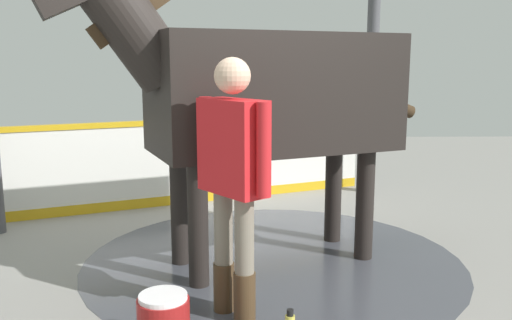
{
  "coord_description": "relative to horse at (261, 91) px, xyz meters",
  "views": [
    {
      "loc": [
        -4.52,
        -0.02,
        1.75
      ],
      "look_at": [
        -0.45,
        -0.1,
        1.0
      ],
      "focal_mm": 38.23,
      "sensor_mm": 36.0,
      "label": 1
    }
  ],
  "objects": [
    {
      "name": "roof_post_far",
      "position": [
        2.61,
        -1.52,
        -0.1
      ],
      "size": [
        0.16,
        0.16,
        2.78
      ],
      "primitive_type": "cylinder",
      "color": "#4C4C51",
      "rests_on": "ground"
    },
    {
      "name": "horse",
      "position": [
        0.0,
        0.0,
        0.0
      ],
      "size": [
        1.69,
        3.21,
        2.58
      ],
      "rotation": [
        0.0,
        0.0,
        1.96
      ],
      "color": "black",
      "rests_on": "ground"
    },
    {
      "name": "handler",
      "position": [
        -1.03,
        0.21,
        -0.46
      ],
      "size": [
        0.56,
        0.5,
        1.77
      ],
      "rotation": [
        0.0,
        0.0,
        5.4
      ],
      "color": "#47331E",
      "rests_on": "ground"
    },
    {
      "name": "wet_patch",
      "position": [
        0.05,
        -0.11,
        -1.49
      ],
      "size": [
        3.33,
        3.33,
        0.0
      ],
      "primitive_type": "cylinder",
      "color": "#42444C",
      "rests_on": "ground"
    },
    {
      "name": "ground_plane",
      "position": [
        -0.04,
        0.15,
        -1.5
      ],
      "size": [
        16.0,
        16.0,
        0.02
      ],
      "primitive_type": "cube",
      "color": "gray"
    },
    {
      "name": "barrier_wall",
      "position": [
        2.1,
        0.73,
        -1.01
      ],
      "size": [
        1.82,
        4.29,
        1.05
      ],
      "color": "white",
      "rests_on": "ground"
    }
  ]
}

